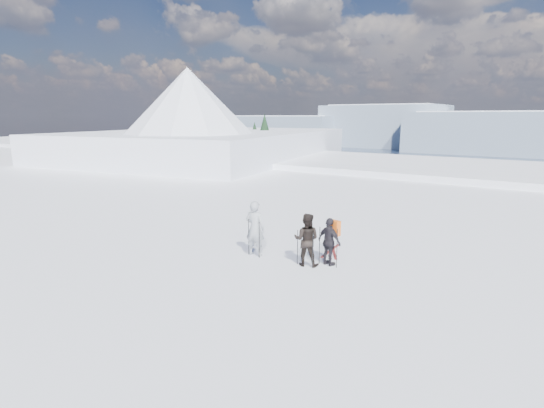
% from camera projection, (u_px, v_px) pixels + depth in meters
% --- Properties ---
extents(lake_basin, '(820.00, 820.00, 71.62)m').
position_uv_depth(lake_basin, '(458.00, 243.00, 38.16)').
color(lake_basin, white).
rests_on(lake_basin, ground).
extents(near_ridge, '(31.37, 35.68, 25.62)m').
position_uv_depth(near_ridge, '(226.00, 185.00, 51.48)').
color(near_ridge, white).
rests_on(near_ridge, ground).
extents(skier_grey, '(0.76, 0.55, 1.94)m').
position_uv_depth(skier_grey, '(255.00, 228.00, 14.62)').
color(skier_grey, gray).
rests_on(skier_grey, ground).
extents(skier_dark, '(1.00, 0.88, 1.74)m').
position_uv_depth(skier_dark, '(306.00, 240.00, 13.67)').
color(skier_dark, black).
rests_on(skier_dark, ground).
extents(skier_pack, '(1.00, 0.64, 1.58)m').
position_uv_depth(skier_pack, '(329.00, 242.00, 13.69)').
color(skier_pack, black).
rests_on(skier_pack, ground).
extents(backpack, '(0.38, 0.28, 0.50)m').
position_uv_depth(backpack, '(336.00, 209.00, 13.63)').
color(backpack, orange).
rests_on(backpack, skier_pack).
extents(ski_poles, '(3.16, 0.62, 1.30)m').
position_uv_depth(ski_poles, '(294.00, 244.00, 13.97)').
color(ski_poles, black).
rests_on(ski_poles, ground).
extents(skis_loose, '(0.94, 1.70, 0.03)m').
position_uv_depth(skis_loose, '(332.00, 251.00, 15.23)').
color(skis_loose, black).
rests_on(skis_loose, ground).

